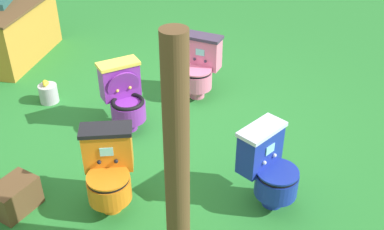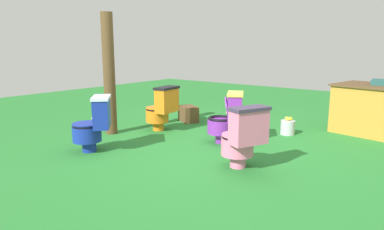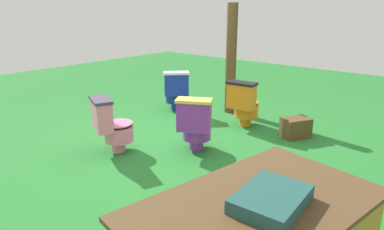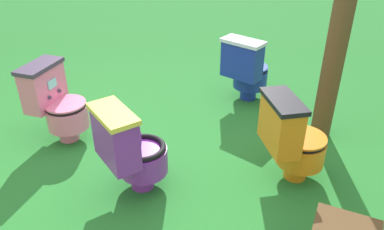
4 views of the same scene
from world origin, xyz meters
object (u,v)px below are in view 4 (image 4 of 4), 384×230
toilet_blue (247,69)px  toilet_orange (292,139)px  wooden_post (338,41)px  toilet_purple (131,149)px  toilet_pink (57,103)px

toilet_blue → toilet_orange: same height
wooden_post → toilet_blue: bearing=-52.3°
toilet_purple → wooden_post: wooden_post is taller
toilet_pink → wooden_post: wooden_post is taller
toilet_orange → toilet_purple: (1.22, 0.04, 0.00)m
wooden_post → toilet_pink: bearing=-3.3°
toilet_orange → toilet_pink: (1.92, -0.75, 0.00)m
toilet_purple → toilet_orange: bearing=62.6°
toilet_orange → toilet_pink: same height
toilet_blue → toilet_orange: 1.36m
toilet_orange → wooden_post: wooden_post is taller
toilet_pink → toilet_purple: (-0.71, 0.80, 0.00)m
toilet_blue → toilet_pink: same height
toilet_orange → toilet_purple: bearing=-94.4°
toilet_purple → wooden_post: bearing=81.3°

